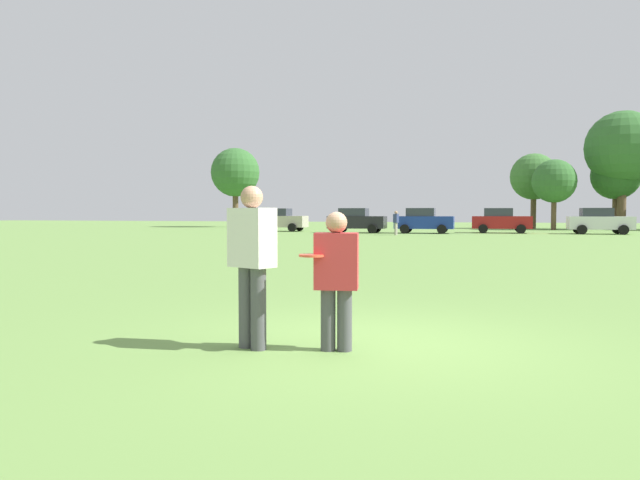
{
  "coord_description": "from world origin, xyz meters",
  "views": [
    {
      "loc": [
        1.34,
        -6.89,
        1.53
      ],
      "look_at": [
        -0.91,
        0.79,
        1.16
      ],
      "focal_mm": 34.01,
      "sensor_mm": 36.0,
      "label": 1
    }
  ],
  "objects_px": {
    "player_thrower": "(252,257)",
    "parked_car_center": "(424,220)",
    "parked_car_mid_left": "(356,220)",
    "bystander_sideline_watcher": "(259,220)",
    "parked_car_mid_right": "(501,220)",
    "parked_car_near_right": "(599,221)",
    "parked_car_near_left": "(280,220)",
    "frisbee": "(311,256)",
    "player_defender": "(336,274)",
    "bystander_far_jogger": "(396,221)"
  },
  "relations": [
    {
      "from": "player_thrower",
      "to": "parked_car_center",
      "type": "height_order",
      "value": "parked_car_center"
    },
    {
      "from": "parked_car_mid_left",
      "to": "bystander_sideline_watcher",
      "type": "height_order",
      "value": "parked_car_mid_left"
    },
    {
      "from": "parked_car_mid_right",
      "to": "parked_car_near_right",
      "type": "bearing_deg",
      "value": -3.26
    },
    {
      "from": "bystander_sideline_watcher",
      "to": "parked_car_near_left",
      "type": "bearing_deg",
      "value": 90.51
    },
    {
      "from": "parked_car_mid_left",
      "to": "parked_car_mid_right",
      "type": "distance_m",
      "value": 10.56
    },
    {
      "from": "parked_car_near_left",
      "to": "parked_car_near_right",
      "type": "height_order",
      "value": "same"
    },
    {
      "from": "frisbee",
      "to": "parked_car_mid_right",
      "type": "height_order",
      "value": "parked_car_mid_right"
    },
    {
      "from": "player_defender",
      "to": "parked_car_near_right",
      "type": "height_order",
      "value": "parked_car_near_right"
    },
    {
      "from": "parked_car_near_left",
      "to": "parked_car_center",
      "type": "height_order",
      "value": "same"
    },
    {
      "from": "frisbee",
      "to": "parked_car_mid_left",
      "type": "bearing_deg",
      "value": 102.18
    },
    {
      "from": "player_defender",
      "to": "bystander_sideline_watcher",
      "type": "distance_m",
      "value": 37.78
    },
    {
      "from": "player_defender",
      "to": "bystander_sideline_watcher",
      "type": "height_order",
      "value": "bystander_sideline_watcher"
    },
    {
      "from": "frisbee",
      "to": "parked_car_near_right",
      "type": "bearing_deg",
      "value": 77.6
    },
    {
      "from": "bystander_sideline_watcher",
      "to": "player_thrower",
      "type": "bearing_deg",
      "value": -67.99
    },
    {
      "from": "player_defender",
      "to": "parked_car_near_left",
      "type": "height_order",
      "value": "parked_car_near_left"
    },
    {
      "from": "player_defender",
      "to": "parked_car_center",
      "type": "height_order",
      "value": "parked_car_center"
    },
    {
      "from": "bystander_far_jogger",
      "to": "parked_car_mid_left",
      "type": "bearing_deg",
      "value": 134.31
    },
    {
      "from": "parked_car_center",
      "to": "parked_car_near_right",
      "type": "height_order",
      "value": "same"
    },
    {
      "from": "player_thrower",
      "to": "bystander_far_jogger",
      "type": "height_order",
      "value": "player_thrower"
    },
    {
      "from": "player_thrower",
      "to": "bystander_sideline_watcher",
      "type": "distance_m",
      "value": 37.57
    },
    {
      "from": "parked_car_near_right",
      "to": "bystander_sideline_watcher",
      "type": "bearing_deg",
      "value": -168.5
    },
    {
      "from": "player_thrower",
      "to": "parked_car_near_left",
      "type": "relative_size",
      "value": 0.43
    },
    {
      "from": "parked_car_near_left",
      "to": "bystander_far_jogger",
      "type": "xyz_separation_m",
      "value": [
        10.25,
        -5.48,
        -0.01
      ]
    },
    {
      "from": "frisbee",
      "to": "bystander_sideline_watcher",
      "type": "height_order",
      "value": "bystander_sideline_watcher"
    },
    {
      "from": "bystander_sideline_watcher",
      "to": "parked_car_center",
      "type": "bearing_deg",
      "value": 14.69
    },
    {
      "from": "player_thrower",
      "to": "frisbee",
      "type": "distance_m",
      "value": 0.7
    },
    {
      "from": "bystander_sideline_watcher",
      "to": "frisbee",
      "type": "bearing_deg",
      "value": -67.03
    },
    {
      "from": "parked_car_mid_right",
      "to": "bystander_far_jogger",
      "type": "relative_size",
      "value": 2.62
    },
    {
      "from": "player_thrower",
      "to": "bystander_sideline_watcher",
      "type": "bearing_deg",
      "value": 112.01
    },
    {
      "from": "parked_car_center",
      "to": "bystander_sideline_watcher",
      "type": "distance_m",
      "value": 11.96
    },
    {
      "from": "parked_car_mid_right",
      "to": "bystander_far_jogger",
      "type": "bearing_deg",
      "value": -137.66
    },
    {
      "from": "player_defender",
      "to": "parked_car_mid_right",
      "type": "height_order",
      "value": "parked_car_mid_right"
    },
    {
      "from": "frisbee",
      "to": "bystander_far_jogger",
      "type": "xyz_separation_m",
      "value": [
        -4.56,
        33.88,
        -0.15
      ]
    },
    {
      "from": "parked_car_center",
      "to": "parked_car_mid_right",
      "type": "relative_size",
      "value": 1.0
    },
    {
      "from": "parked_car_near_left",
      "to": "bystander_sideline_watcher",
      "type": "bearing_deg",
      "value": -89.49
    },
    {
      "from": "parked_car_mid_right",
      "to": "parked_car_near_right",
      "type": "relative_size",
      "value": 1.0
    },
    {
      "from": "player_thrower",
      "to": "parked_car_near_right",
      "type": "relative_size",
      "value": 0.43
    },
    {
      "from": "parked_car_center",
      "to": "parked_car_mid_right",
      "type": "distance_m",
      "value": 5.77
    },
    {
      "from": "parked_car_near_left",
      "to": "parked_car_mid_right",
      "type": "distance_m",
      "value": 16.99
    },
    {
      "from": "parked_car_mid_right",
      "to": "parked_car_mid_left",
      "type": "bearing_deg",
      "value": -166.25
    },
    {
      "from": "parked_car_mid_left",
      "to": "parked_car_center",
      "type": "relative_size",
      "value": 1.0
    },
    {
      "from": "player_thrower",
      "to": "parked_car_near_left",
      "type": "xyz_separation_m",
      "value": [
        -14.12,
        39.33,
        -0.1
      ]
    },
    {
      "from": "player_defender",
      "to": "parked_car_near_right",
      "type": "bearing_deg",
      "value": 77.86
    },
    {
      "from": "bystander_far_jogger",
      "to": "frisbee",
      "type": "bearing_deg",
      "value": -82.33
    },
    {
      "from": "parked_car_mid_right",
      "to": "bystander_sideline_watcher",
      "type": "distance_m",
      "value": 17.7
    },
    {
      "from": "parked_car_center",
      "to": "bystander_far_jogger",
      "type": "xyz_separation_m",
      "value": [
        -1.35,
        -4.01,
        -0.01
      ]
    },
    {
      "from": "player_defender",
      "to": "parked_car_near_right",
      "type": "relative_size",
      "value": 0.36
    },
    {
      "from": "player_defender",
      "to": "parked_car_center",
      "type": "relative_size",
      "value": 0.36
    },
    {
      "from": "parked_car_center",
      "to": "parked_car_near_right",
      "type": "distance_m",
      "value": 12.05
    },
    {
      "from": "frisbee",
      "to": "bystander_sideline_watcher",
      "type": "relative_size",
      "value": 0.16
    }
  ]
}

